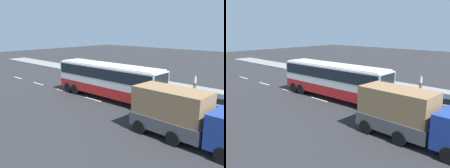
% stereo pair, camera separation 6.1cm
% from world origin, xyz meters
% --- Properties ---
extents(ground_plane, '(120.00, 120.00, 0.00)m').
position_xyz_m(ground_plane, '(0.00, 0.00, 0.00)').
color(ground_plane, '#28282B').
extents(sidewalk_curb, '(80.00, 4.00, 0.15)m').
position_xyz_m(sidewalk_curb, '(0.00, 8.38, 0.07)').
color(sidewalk_curb, gray).
rests_on(sidewalk_curb, ground_plane).
extents(lane_centreline, '(38.05, 0.16, 0.01)m').
position_xyz_m(lane_centreline, '(1.76, -2.02, 0.00)').
color(lane_centreline, white).
rests_on(lane_centreline, ground_plane).
extents(coach_bus, '(12.47, 2.81, 3.55)m').
position_xyz_m(coach_bus, '(-1.06, -0.75, 2.20)').
color(coach_bus, red).
rests_on(coach_bus, ground_plane).
extents(cargo_truck, '(7.39, 2.72, 3.24)m').
position_xyz_m(cargo_truck, '(9.05, -4.30, 1.71)').
color(cargo_truck, navy).
rests_on(cargo_truck, ground_plane).
extents(car_white_minivan, '(4.84, 2.20, 1.44)m').
position_xyz_m(car_white_minivan, '(9.27, 2.67, 0.77)').
color(car_white_minivan, white).
rests_on(car_white_minivan, ground_plane).
extents(car_yellow_taxi, '(4.45, 1.99, 1.44)m').
position_xyz_m(car_yellow_taxi, '(8.83, -0.92, 0.77)').
color(car_yellow_taxi, gold).
rests_on(car_yellow_taxi, ground_plane).
extents(pedestrian_at_crossing, '(0.32, 0.32, 1.75)m').
position_xyz_m(pedestrian_at_crossing, '(4.21, 8.00, 1.16)').
color(pedestrian_at_crossing, brown).
rests_on(pedestrian_at_crossing, sidewalk_curb).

